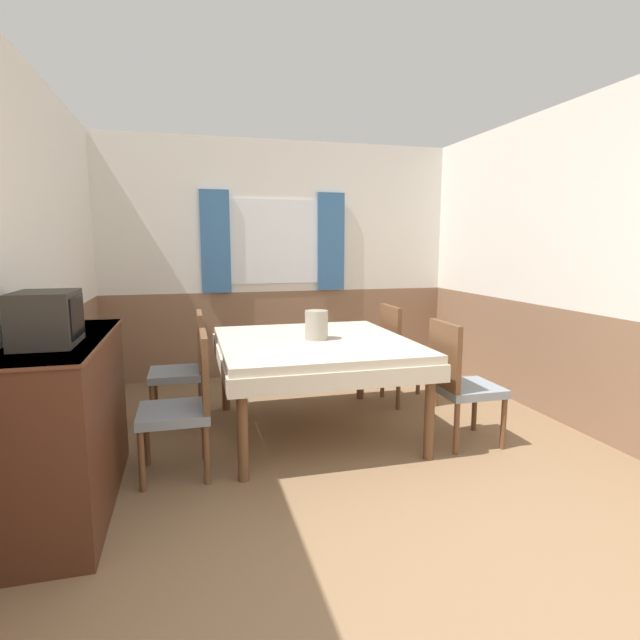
{
  "coord_description": "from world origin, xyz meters",
  "views": [
    {
      "loc": [
        -1.03,
        -1.03,
        1.48
      ],
      "look_at": [
        -0.05,
        2.67,
        0.89
      ],
      "focal_mm": 28.0,
      "sensor_mm": 36.0,
      "label": 1
    }
  ],
  "objects_px": {
    "chair_left_far": "(185,365)",
    "sideboard": "(68,422)",
    "dining_table": "(314,352)",
    "chair_right_far": "(402,352)",
    "vase": "(316,325)",
    "chair_left_near": "(185,401)",
    "chair_right_near": "(459,380)",
    "tv": "(47,319)"
  },
  "relations": [
    {
      "from": "chair_right_near",
      "to": "sideboard",
      "type": "distance_m",
      "value": 2.6
    },
    {
      "from": "dining_table",
      "to": "chair_left_far",
      "type": "distance_m",
      "value": 1.11
    },
    {
      "from": "dining_table",
      "to": "chair_right_near",
      "type": "xyz_separation_m",
      "value": [
        0.98,
        -0.5,
        -0.16
      ]
    },
    {
      "from": "tv",
      "to": "vase",
      "type": "bearing_deg",
      "value": 30.18
    },
    {
      "from": "dining_table",
      "to": "chair_left_far",
      "type": "height_order",
      "value": "chair_left_far"
    },
    {
      "from": "chair_left_far",
      "to": "sideboard",
      "type": "distance_m",
      "value": 1.42
    },
    {
      "from": "chair_left_far",
      "to": "chair_right_near",
      "type": "distance_m",
      "value": 2.2
    },
    {
      "from": "chair_left_near",
      "to": "vase",
      "type": "bearing_deg",
      "value": -63.48
    },
    {
      "from": "sideboard",
      "to": "vase",
      "type": "distance_m",
      "value": 1.83
    },
    {
      "from": "chair_left_far",
      "to": "chair_right_far",
      "type": "height_order",
      "value": "same"
    },
    {
      "from": "chair_right_near",
      "to": "tv",
      "type": "relative_size",
      "value": 2.51
    },
    {
      "from": "dining_table",
      "to": "vase",
      "type": "height_order",
      "value": "vase"
    },
    {
      "from": "chair_left_near",
      "to": "chair_left_far",
      "type": "distance_m",
      "value": 1.01
    },
    {
      "from": "chair_right_near",
      "to": "vase",
      "type": "xyz_separation_m",
      "value": [
        -0.96,
        0.5,
        0.37
      ]
    },
    {
      "from": "chair_left_near",
      "to": "vase",
      "type": "height_order",
      "value": "vase"
    },
    {
      "from": "chair_right_far",
      "to": "chair_left_far",
      "type": "bearing_deg",
      "value": -90.0
    },
    {
      "from": "dining_table",
      "to": "chair_left_far",
      "type": "bearing_deg",
      "value": 152.7
    },
    {
      "from": "chair_left_near",
      "to": "chair_right_far",
      "type": "relative_size",
      "value": 1.0
    },
    {
      "from": "tv",
      "to": "chair_right_far",
      "type": "bearing_deg",
      "value": 29.42
    },
    {
      "from": "dining_table",
      "to": "chair_right_far",
      "type": "distance_m",
      "value": 1.11
    },
    {
      "from": "chair_left_near",
      "to": "vase",
      "type": "relative_size",
      "value": 4.08
    },
    {
      "from": "sideboard",
      "to": "tv",
      "type": "height_order",
      "value": "tv"
    },
    {
      "from": "dining_table",
      "to": "sideboard",
      "type": "height_order",
      "value": "sideboard"
    },
    {
      "from": "vase",
      "to": "chair_right_far",
      "type": "bearing_deg",
      "value": 28.09
    },
    {
      "from": "vase",
      "to": "chair_right_near",
      "type": "bearing_deg",
      "value": -27.37
    },
    {
      "from": "chair_left_far",
      "to": "chair_left_near",
      "type": "bearing_deg",
      "value": -180.0
    },
    {
      "from": "chair_left_near",
      "to": "tv",
      "type": "bearing_deg",
      "value": 125.34
    },
    {
      "from": "chair_left_far",
      "to": "chair_right_near",
      "type": "relative_size",
      "value": 1.0
    },
    {
      "from": "sideboard",
      "to": "tv",
      "type": "bearing_deg",
      "value": -95.08
    },
    {
      "from": "chair_left_far",
      "to": "chair_right_near",
      "type": "bearing_deg",
      "value": -117.3
    },
    {
      "from": "chair_left_far",
      "to": "chair_right_far",
      "type": "distance_m",
      "value": 1.95
    },
    {
      "from": "dining_table",
      "to": "sideboard",
      "type": "bearing_deg",
      "value": -154.46
    },
    {
      "from": "chair_left_near",
      "to": "chair_left_far",
      "type": "relative_size",
      "value": 1.0
    },
    {
      "from": "chair_left_far",
      "to": "chair_right_near",
      "type": "xyz_separation_m",
      "value": [
        1.95,
        -1.01,
        0.0
      ]
    },
    {
      "from": "chair_left_near",
      "to": "sideboard",
      "type": "xyz_separation_m",
      "value": [
        -0.63,
        -0.26,
        0.01
      ]
    },
    {
      "from": "chair_right_near",
      "to": "vase",
      "type": "bearing_deg",
      "value": -117.37
    },
    {
      "from": "dining_table",
      "to": "chair_left_far",
      "type": "xyz_separation_m",
      "value": [
        -0.98,
        0.5,
        -0.16
      ]
    },
    {
      "from": "chair_right_near",
      "to": "tv",
      "type": "bearing_deg",
      "value": -80.03
    },
    {
      "from": "dining_table",
      "to": "tv",
      "type": "height_order",
      "value": "tv"
    },
    {
      "from": "dining_table",
      "to": "chair_left_near",
      "type": "xyz_separation_m",
      "value": [
        -0.98,
        -0.5,
        -0.16
      ]
    },
    {
      "from": "dining_table",
      "to": "chair_left_far",
      "type": "relative_size",
      "value": 1.75
    },
    {
      "from": "dining_table",
      "to": "chair_right_near",
      "type": "height_order",
      "value": "chair_right_near"
    }
  ]
}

